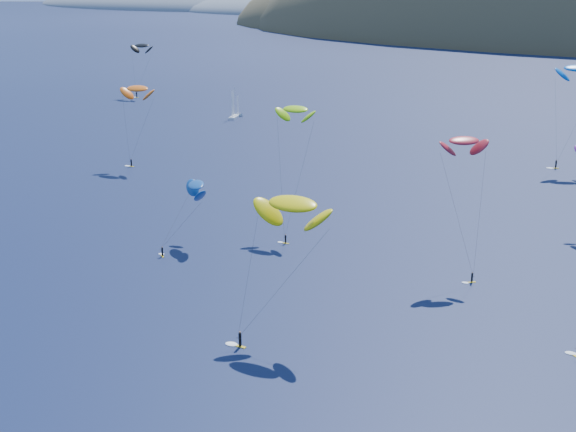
# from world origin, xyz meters

# --- Properties ---
(headland) EXTENTS (460.00, 250.00, 60.00)m
(headland) POSITION_xyz_m (-445.26, 750.08, -3.36)
(headland) COLOR slate
(headland) RESTS_ON ground
(sailboat) EXTENTS (8.33, 7.23, 10.00)m
(sailboat) POSITION_xyz_m (-82.82, 188.38, 0.88)
(sailboat) COLOR silver
(sailboat) RESTS_ON ground
(kitesurfer_1) EXTENTS (9.05, 6.50, 20.75)m
(kitesurfer_1) POSITION_xyz_m (-72.57, 126.92, 18.23)
(kitesurfer_1) COLOR gold
(kitesurfer_1) RESTS_ON ground
(kitesurfer_2) EXTENTS (10.93, 11.97, 20.15)m
(kitesurfer_2) POSITION_xyz_m (1.91, 62.11, 17.13)
(kitesurfer_2) COLOR gold
(kitesurfer_2) RESTS_ON ground
(kitesurfer_3) EXTENTS (8.13, 13.07, 23.77)m
(kitesurfer_3) POSITION_xyz_m (-17.74, 101.88, 21.60)
(kitesurfer_3) COLOR gold
(kitesurfer_3) RESTS_ON ground
(kitesurfer_9) EXTENTS (8.84, 10.12, 22.81)m
(kitesurfer_9) POSITION_xyz_m (15.45, 93.91, 20.65)
(kitesurfer_9) COLOR gold
(kitesurfer_9) RESTS_ON ground
(kitesurfer_10) EXTENTS (8.42, 14.63, 12.30)m
(kitesurfer_10) POSITION_xyz_m (-28.90, 85.63, 10.03)
(kitesurfer_10) COLOR gold
(kitesurfer_10) RESTS_ON ground
(kitesurfer_12) EXTENTS (9.03, 8.40, 20.56)m
(kitesurfer_12) POSITION_xyz_m (-135.96, 212.30, 18.00)
(kitesurfer_12) COLOR gold
(kitesurfer_12) RESTS_ON ground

